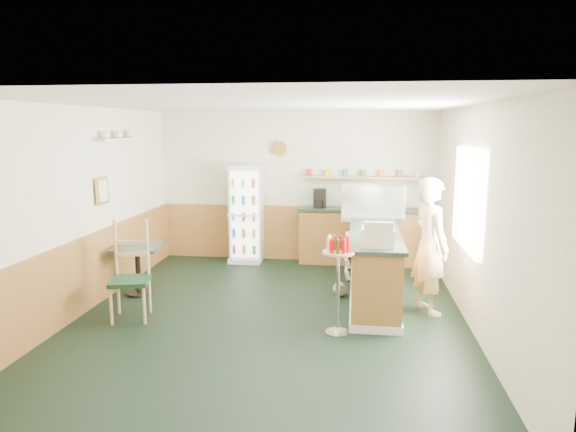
% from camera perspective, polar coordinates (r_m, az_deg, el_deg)
% --- Properties ---
extents(ground, '(6.00, 6.00, 0.00)m').
position_cam_1_polar(ground, '(6.78, -2.08, -11.13)').
color(ground, black).
rests_on(ground, ground).
extents(room_envelope, '(5.04, 6.02, 2.72)m').
position_cam_1_polar(room_envelope, '(7.15, -2.99, 2.58)').
color(room_envelope, silver).
rests_on(room_envelope, ground).
extents(service_counter, '(0.68, 3.01, 1.01)m').
position_cam_1_polar(service_counter, '(7.58, 9.42, -5.32)').
color(service_counter, '#A97736').
rests_on(service_counter, ground).
extents(back_counter, '(2.24, 0.42, 1.69)m').
position_cam_1_polar(back_counter, '(9.24, 8.09, -1.99)').
color(back_counter, '#A97736').
rests_on(back_counter, ground).
extents(drinks_fridge, '(0.58, 0.52, 1.76)m').
position_cam_1_polar(drinks_fridge, '(9.32, -4.66, 0.25)').
color(drinks_fridge, silver).
rests_on(drinks_fridge, ground).
extents(display_case, '(0.97, 0.51, 0.55)m').
position_cam_1_polar(display_case, '(8.03, 9.44, 1.53)').
color(display_case, silver).
rests_on(display_case, service_counter).
extents(cash_register, '(0.41, 0.43, 0.22)m').
position_cam_1_polar(cash_register, '(6.29, 9.94, -2.29)').
color(cash_register, beige).
rests_on(cash_register, service_counter).
extents(shopkeeper, '(0.64, 0.72, 1.80)m').
position_cam_1_polar(shopkeeper, '(6.93, 15.50, -3.24)').
color(shopkeeper, tan).
rests_on(shopkeeper, ground).
extents(condiment_stand, '(0.38, 0.38, 1.17)m').
position_cam_1_polar(condiment_stand, '(6.04, 5.60, -5.76)').
color(condiment_stand, silver).
rests_on(condiment_stand, ground).
extents(newspaper_rack, '(0.09, 0.42, 0.67)m').
position_cam_1_polar(newspaper_rack, '(7.56, 6.73, -4.48)').
color(newspaper_rack, black).
rests_on(newspaper_rack, ground).
extents(cafe_table, '(0.74, 0.74, 0.73)m').
position_cam_1_polar(cafe_table, '(7.80, -16.36, -4.75)').
color(cafe_table, black).
rests_on(cafe_table, ground).
extents(cafe_chair, '(0.56, 0.56, 1.26)m').
position_cam_1_polar(cafe_chair, '(6.90, -16.88, -5.46)').
color(cafe_chair, black).
rests_on(cafe_chair, ground).
extents(dog_doorstop, '(0.20, 0.27, 0.25)m').
position_cam_1_polar(dog_doorstop, '(7.54, 5.76, -8.03)').
color(dog_doorstop, gray).
rests_on(dog_doorstop, ground).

